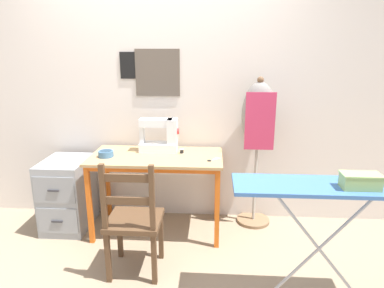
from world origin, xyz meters
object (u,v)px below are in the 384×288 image
(scissors, at_px, (212,160))
(wooden_chair, at_px, (134,221))
(sewing_machine, at_px, (161,136))
(storage_box, at_px, (360,181))
(thread_spool_near_machine, at_px, (182,151))
(fabric_bowl, at_px, (106,154))
(dress_form, at_px, (258,124))
(ironing_board, at_px, (325,192))
(filing_cabinet, at_px, (68,194))

(scissors, bearing_deg, wooden_chair, -136.70)
(sewing_machine, bearing_deg, storage_box, -38.93)
(thread_spool_near_machine, distance_m, storage_box, 1.56)
(wooden_chair, distance_m, storage_box, 1.56)
(fabric_bowl, height_order, dress_form, dress_form)
(wooden_chair, distance_m, ironing_board, 1.36)
(scissors, relative_size, filing_cabinet, 0.17)
(fabric_bowl, bearing_deg, wooden_chair, -57.57)
(dress_form, bearing_deg, thread_spool_near_machine, -168.66)
(dress_form, bearing_deg, sewing_machine, -175.04)
(dress_form, xyz_separation_m, ironing_board, (0.28, -1.12, -0.18))
(thread_spool_near_machine, bearing_deg, wooden_chair, -112.41)
(sewing_machine, distance_m, scissors, 0.55)
(scissors, distance_m, thread_spool_near_machine, 0.33)
(sewing_machine, xyz_separation_m, wooden_chair, (-0.10, -0.78, -0.46))
(dress_form, bearing_deg, ironing_board, -75.80)
(thread_spool_near_machine, distance_m, ironing_board, 1.39)
(thread_spool_near_machine, xyz_separation_m, storage_box, (1.16, -1.03, 0.15))
(ironing_board, bearing_deg, scissors, 131.29)
(ironing_board, bearing_deg, dress_form, 104.20)
(fabric_bowl, relative_size, wooden_chair, 0.15)
(dress_form, bearing_deg, filing_cabinet, -173.68)
(ironing_board, bearing_deg, filing_cabinet, 155.92)
(sewing_machine, relative_size, fabric_bowl, 2.69)
(scissors, relative_size, thread_spool_near_machine, 2.80)
(wooden_chair, bearing_deg, dress_form, 40.83)
(filing_cabinet, relative_size, dress_form, 0.47)
(fabric_bowl, height_order, filing_cabinet, fabric_bowl)
(sewing_machine, distance_m, filing_cabinet, 1.06)
(sewing_machine, height_order, fabric_bowl, sewing_machine)
(thread_spool_near_machine, height_order, filing_cabinet, thread_spool_near_machine)
(sewing_machine, bearing_deg, scissors, -27.18)
(fabric_bowl, height_order, wooden_chair, wooden_chair)
(wooden_chair, bearing_deg, thread_spool_near_machine, 67.59)
(fabric_bowl, relative_size, dress_form, 0.09)
(fabric_bowl, height_order, storage_box, storage_box)
(wooden_chair, height_order, ironing_board, wooden_chair)
(fabric_bowl, xyz_separation_m, dress_form, (1.36, 0.28, 0.23))
(fabric_bowl, bearing_deg, storage_box, -26.09)
(scissors, height_order, ironing_board, ironing_board)
(scissors, bearing_deg, fabric_bowl, 177.62)
(sewing_machine, height_order, scissors, sewing_machine)
(filing_cabinet, relative_size, ironing_board, 0.59)
(sewing_machine, distance_m, storage_box, 1.74)
(sewing_machine, relative_size, filing_cabinet, 0.54)
(filing_cabinet, distance_m, ironing_board, 2.32)
(thread_spool_near_machine, relative_size, filing_cabinet, 0.06)
(sewing_machine, relative_size, dress_form, 0.25)
(ironing_board, bearing_deg, sewing_machine, 138.39)
(sewing_machine, xyz_separation_m, filing_cabinet, (-0.89, -0.12, -0.55))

